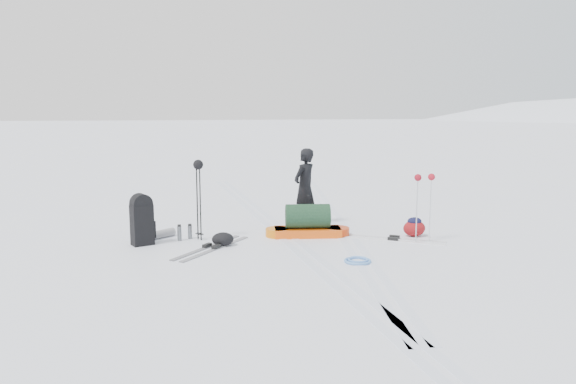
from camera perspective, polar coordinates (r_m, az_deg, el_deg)
name	(u,v)px	position (r m, az deg, el deg)	size (l,w,h in m)	color
ground	(292,242)	(10.67, 0.42, -5.10)	(200.00, 200.00, 0.00)	white
ski_tracks	(313,230)	(11.63, 2.51, -3.93)	(3.38, 17.97, 0.01)	silver
skier	(305,187)	(12.03, 1.70, 0.51)	(0.61, 0.40, 1.66)	black
pulk_sled	(308,224)	(11.11, 2.00, -3.25)	(1.71, 0.70, 0.64)	#E7520D
expedition_rucksack	(145,221)	(10.75, -14.37, -2.84)	(0.83, 0.93, 0.96)	black
ski_poles_black	(198,174)	(10.76, -9.10, 1.77)	(0.19, 0.19, 1.55)	black
ski_poles_silver	(424,185)	(10.72, 13.69, 0.68)	(0.42, 0.16, 1.31)	silver
touring_skis_grey	(212,247)	(10.28, -7.76, -5.61)	(1.50, 1.77, 0.07)	#919299
touring_skis_white	(394,239)	(11.00, 10.69, -4.73)	(1.81, 1.26, 0.07)	silver
rope_coil	(358,260)	(9.39, 7.10, -6.91)	(0.46, 0.46, 0.05)	#5992D8
small_daypack	(414,227)	(11.37, 12.71, -3.49)	(0.52, 0.44, 0.38)	maroon
thermos_pair	(185,232)	(10.99, -10.47, -4.04)	(0.30, 0.22, 0.31)	slate
stuff_sack	(223,239)	(10.42, -6.64, -4.78)	(0.43, 0.34, 0.25)	black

